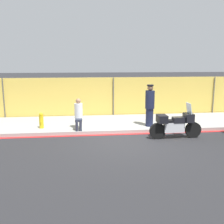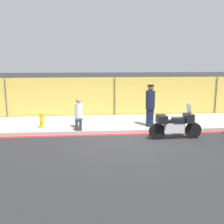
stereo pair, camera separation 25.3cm
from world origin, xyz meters
The scene contains 8 objects.
ground_plane centered at (0.00, 0.00, 0.00)m, with size 120.00×120.00×0.00m, color #262628.
sidewalk centered at (0.00, 2.69, 0.07)m, with size 42.12×3.25×0.15m.
curb_paint_stripe centered at (0.00, 0.97, 0.00)m, with size 42.12×0.18×0.01m.
storefront_fence centered at (0.00, 4.40, 1.09)m, with size 40.01×0.17×2.17m.
motorcycle centered at (1.98, 0.19, 0.57)m, with size 2.11×0.51×1.42m.
officer_standing centered at (1.32, 1.67, 1.10)m, with size 0.41×0.41×1.87m.
person_seated_on_curb centered at (-1.83, 1.53, 0.88)m, with size 0.35×0.67×1.32m.
fire_hydrant centered at (-3.45, 1.83, 0.49)m, with size 0.19×0.23×0.69m.
Camera 2 is at (-1.40, -9.56, 3.04)m, focal length 42.00 mm.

